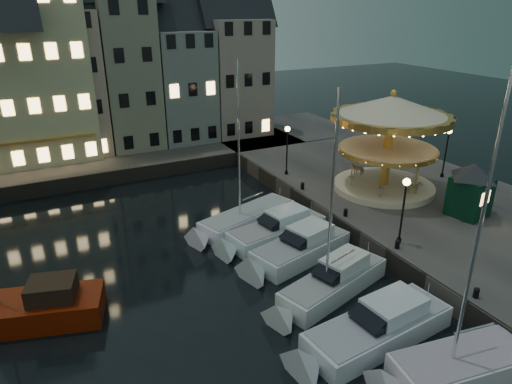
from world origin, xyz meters
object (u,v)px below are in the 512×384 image
bollard_a (476,292)px  carousel (390,125)px  motorboat_d (296,250)px  ticket_kiosk (473,181)px  streetlamp_d (447,146)px  motorboat_f (242,221)px  motorboat_c (329,285)px  motorboat_e (272,232)px  bollard_d (302,185)px  streetlamp_b (404,202)px  motorboat_a (451,369)px  red_fishing_boat (27,311)px  bollard_c (346,212)px  bollard_b (397,244)px  streetlamp_c (287,143)px  motorboat_b (372,331)px

bollard_a → carousel: bearing=66.7°
motorboat_d → ticket_kiosk: ticket_kiosk is taller
streetlamp_d → bollard_a: bearing=-132.5°
streetlamp_d → motorboat_f: (-17.91, 1.43, -3.49)m
motorboat_c → motorboat_e: (0.25, 6.85, -0.03)m
bollard_d → streetlamp_b: bearing=-86.6°
carousel → motorboat_a: bearing=-122.4°
streetlamp_b → bollard_d: size_ratio=7.32×
bollard_a → motorboat_d: bearing=118.4°
streetlamp_d → bollard_d: 12.51m
motorboat_c → motorboat_a: bearing=-81.7°
red_fishing_boat → bollard_d: bearing=17.2°
bollard_c → carousel: (5.64, 2.61, 4.80)m
streetlamp_d → bollard_a: streetlamp_d is taller
motorboat_a → ticket_kiosk: size_ratio=2.84×
bollard_c → motorboat_f: 7.26m
bollard_c → red_fishing_boat: red_fishing_boat is taller
motorboat_e → carousel: size_ratio=0.91×
ticket_kiosk → bollard_b: bearing=-169.7°
streetlamp_c → motorboat_a: bearing=-102.4°
bollard_b → bollard_d: 10.50m
streetlamp_c → motorboat_a: motorboat_a is taller
motorboat_b → ticket_kiosk: 14.79m
streetlamp_b → motorboat_c: motorboat_c is taller
bollard_a → motorboat_c: size_ratio=0.05×
bollard_b → streetlamp_b: bearing=39.8°
bollard_a → bollard_b: (0.00, 5.50, 0.00)m
bollard_d → carousel: bearing=-27.1°
carousel → motorboat_b: bearing=-132.8°
motorboat_a → streetlamp_b: bearing=60.2°
motorboat_f → red_fishing_boat: bearing=-161.6°
bollard_d → motorboat_e: bearing=-139.8°
bollard_a → streetlamp_b: bearing=84.3°
bollard_a → bollard_d: same height
motorboat_a → motorboat_c: motorboat_a is taller
ticket_kiosk → streetlamp_d: bearing=54.5°
streetlamp_b → carousel: bearing=54.7°
bollard_d → motorboat_d: bearing=-124.6°
bollard_b → motorboat_d: (-4.86, 3.47, -0.96)m
streetlamp_b → ticket_kiosk: size_ratio=0.99×
streetlamp_b → bollard_b: streetlamp_b is taller
streetlamp_b → streetlamp_c: size_ratio=1.00×
bollard_c → motorboat_e: 5.25m
streetlamp_c → streetlamp_d: 13.04m
motorboat_a → carousel: 19.26m
streetlamp_b → bollard_c: 5.14m
bollard_b → motorboat_b: size_ratio=0.07×
red_fishing_boat → streetlamp_c: bearing=25.3°
motorboat_a → streetlamp_d: bearing=43.7°
motorboat_b → motorboat_c: (0.39, 3.99, 0.03)m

